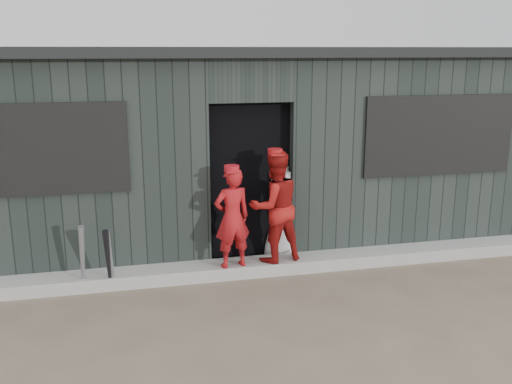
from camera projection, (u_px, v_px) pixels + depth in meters
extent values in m
plane|color=brown|center=(301.00, 348.00, 5.09)|extent=(80.00, 80.00, 0.00)
cube|color=#989793|center=(256.00, 267.00, 6.79)|extent=(8.00, 0.36, 0.15)
cone|color=gray|center=(82.00, 259.00, 6.15)|extent=(0.11, 0.20, 0.79)
cone|color=gray|center=(110.00, 260.00, 6.18)|extent=(0.12, 0.27, 0.74)
cone|color=black|center=(108.00, 260.00, 6.15)|extent=(0.08, 0.32, 0.76)
imported|color=#A61418|center=(232.00, 218.00, 6.47)|extent=(0.47, 0.36, 1.17)
imported|color=maroon|center=(275.00, 207.00, 6.66)|extent=(0.73, 0.62, 1.32)
imported|color=silver|center=(281.00, 215.00, 7.06)|extent=(0.65, 0.51, 1.18)
cube|color=black|center=(229.00, 150.00, 8.11)|extent=(7.60, 2.70, 2.20)
cube|color=#252C29|center=(51.00, 175.00, 6.28)|extent=(3.50, 0.20, 2.50)
cube|color=#28302C|center=(422.00, 158.00, 7.26)|extent=(3.50, 0.20, 2.50)
cube|color=#272E2B|center=(250.00, 80.00, 6.53)|extent=(1.00, 0.20, 0.50)
cube|color=#2C3431|center=(473.00, 137.00, 8.95)|extent=(0.20, 3.00, 2.50)
cube|color=#262E2B|center=(214.00, 133.00, 9.42)|extent=(8.00, 0.20, 2.50)
cube|color=black|center=(228.00, 52.00, 7.78)|extent=(8.30, 3.30, 0.12)
cube|color=black|center=(33.00, 150.00, 6.06)|extent=(2.00, 0.04, 1.00)
cube|color=black|center=(440.00, 135.00, 7.11)|extent=(2.00, 0.04, 1.00)
cube|color=black|center=(228.00, 151.00, 7.17)|extent=(0.24, 0.24, 0.97)
cube|color=black|center=(250.00, 154.00, 7.24)|extent=(0.23, 0.20, 0.88)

